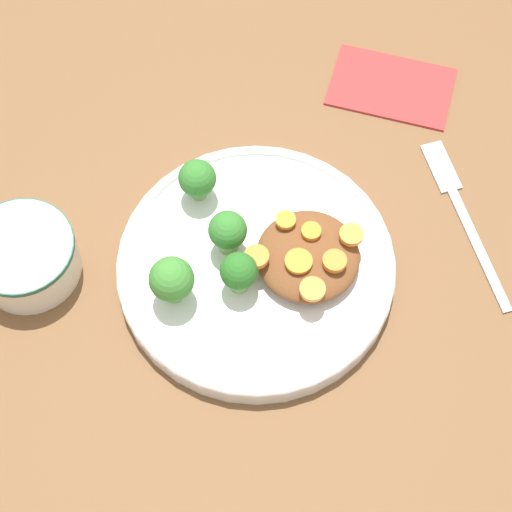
{
  "coord_description": "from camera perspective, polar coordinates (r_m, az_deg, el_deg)",
  "views": [
    {
      "loc": [
        -0.21,
        0.31,
        0.77
      ],
      "look_at": [
        0.0,
        0.0,
        0.04
      ],
      "focal_mm": 60.0,
      "sensor_mm": 36.0,
      "label": 1
    }
  ],
  "objects": [
    {
      "name": "dip_bowl",
      "position": [
        0.86,
        -15.18,
        0.02
      ],
      "size": [
        0.11,
        0.11,
        0.05
      ],
      "color": "white",
      "rests_on": "ground_plane"
    },
    {
      "name": "carrot_slice_0",
      "position": [
        0.79,
        3.79,
        -2.23
      ],
      "size": [
        0.02,
        0.02,
        0.01
      ],
      "primitive_type": "cylinder",
      "color": "orange",
      "rests_on": "stew_mound"
    },
    {
      "name": "carrot_slice_2",
      "position": [
        0.82,
        3.7,
        1.66
      ],
      "size": [
        0.02,
        0.02,
        0.01
      ],
      "primitive_type": "cylinder",
      "color": "orange",
      "rests_on": "stew_mound"
    },
    {
      "name": "stew_mound",
      "position": [
        0.83,
        3.48,
        -0.01
      ],
      "size": [
        0.1,
        0.1,
        0.03
      ],
      "primitive_type": "ellipsoid",
      "color": "brown",
      "rests_on": "plate"
    },
    {
      "name": "carrot_slice_4",
      "position": [
        0.81,
        5.26,
        -0.34
      ],
      "size": [
        0.02,
        0.02,
        0.01
      ],
      "primitive_type": "cylinder",
      "color": "orange",
      "rests_on": "stew_mound"
    },
    {
      "name": "carrot_slice_1",
      "position": [
        0.82,
        6.37,
        1.42
      ],
      "size": [
        0.02,
        0.02,
        0.01
      ],
      "primitive_type": "cylinder",
      "color": "orange",
      "rests_on": "stew_mound"
    },
    {
      "name": "carrot_slice_6",
      "position": [
        0.83,
        1.99,
        2.41
      ],
      "size": [
        0.02,
        0.02,
        0.0
      ],
      "primitive_type": "cylinder",
      "color": "orange",
      "rests_on": "stew_mound"
    },
    {
      "name": "ground_plane",
      "position": [
        0.86,
        -0.0,
        -1.11
      ],
      "size": [
        4.0,
        4.0,
        0.0
      ],
      "primitive_type": "plane",
      "color": "brown"
    },
    {
      "name": "carrot_slice_3",
      "position": [
        0.81,
        2.86,
        -0.35
      ],
      "size": [
        0.03,
        0.03,
        0.0
      ],
      "primitive_type": "cylinder",
      "color": "orange",
      "rests_on": "stew_mound"
    },
    {
      "name": "broccoli_floret_0",
      "position": [
        0.8,
        -1.07,
        -1.15
      ],
      "size": [
        0.04,
        0.04,
        0.05
      ],
      "color": "#7FA85B",
      "rests_on": "plate"
    },
    {
      "name": "broccoli_floret_2",
      "position": [
        0.8,
        -5.64,
        -1.61
      ],
      "size": [
        0.04,
        0.04,
        0.06
      ],
      "color": "#759E51",
      "rests_on": "plate"
    },
    {
      "name": "plate",
      "position": [
        0.84,
        -0.0,
        -0.68
      ],
      "size": [
        0.27,
        0.27,
        0.03
      ],
      "color": "white",
      "rests_on": "ground_plane"
    },
    {
      "name": "carrot_slice_5",
      "position": [
        0.81,
        0.04,
        -0.05
      ],
      "size": [
        0.02,
        0.02,
        0.01
      ],
      "primitive_type": "cylinder",
      "color": "orange",
      "rests_on": "stew_mound"
    },
    {
      "name": "napkin",
      "position": [
        0.99,
        8.77,
        11.27
      ],
      "size": [
        0.16,
        0.12,
        0.01
      ],
      "rotation": [
        0.0,
        0.0,
        0.3
      ],
      "color": "#B73333",
      "rests_on": "ground_plane"
    },
    {
      "name": "broccoli_floret_3",
      "position": [
        0.85,
        -3.93,
        5.14
      ],
      "size": [
        0.04,
        0.04,
        0.05
      ],
      "color": "#7FA85B",
      "rests_on": "plate"
    },
    {
      "name": "broccoli_floret_1",
      "position": [
        0.82,
        -1.75,
        1.82
      ],
      "size": [
        0.04,
        0.04,
        0.05
      ],
      "color": "#759E51",
      "rests_on": "plate"
    },
    {
      "name": "fork",
      "position": [
        0.92,
        13.41,
        3.28
      ],
      "size": [
        0.17,
        0.15,
        0.01
      ],
      "rotation": [
        0.0,
        0.0,
        5.58
      ],
      "color": "#BCBCBC",
      "rests_on": "ground_plane"
    }
  ]
}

